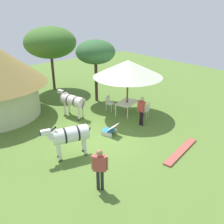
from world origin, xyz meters
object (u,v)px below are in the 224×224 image
Objects in this scene: patio_dining_table at (127,103)px; striped_lounge_chair at (110,130)px; zebra_nearest_camera at (69,135)px; acacia_tree_behind_hut at (50,42)px; zebra_by_umbrella at (72,101)px; shade_umbrella at (128,68)px; acacia_tree_right_background at (95,52)px; patio_chair_west_end at (146,109)px; patio_chair_near_lawn at (109,102)px; guest_beside_umbrella at (142,109)px; standing_watcher at (100,166)px.

patio_dining_table reaches higher than striped_lounge_chair.
patio_dining_table is 5.47m from zebra_nearest_camera.
striped_lounge_chair is at bearing -150.83° from patio_dining_table.
zebra_by_umbrella is at bearing -107.22° from acacia_tree_behind_hut.
shade_umbrella is 3.06m from acacia_tree_right_background.
acacia_tree_behind_hut is (-1.09, 7.12, 0.79)m from shade_umbrella.
patio_chair_west_end and patio_chair_near_lawn have the same top height.
acacia_tree_behind_hut reaches higher than striped_lounge_chair.
patio_dining_table is at bearing -81.25° from acacia_tree_behind_hut.
standing_watcher is (-4.99, -2.71, 0.02)m from guest_beside_umbrella.
standing_watcher is at bearing -126.88° from zebra_by_umbrella.
patio_chair_west_end is 8.97m from acacia_tree_behind_hut.
patio_dining_table is 7.78m from acacia_tree_behind_hut.
patio_chair_near_lawn is at bearing 111.45° from shade_umbrella.
patio_chair_near_lawn is at bearing -27.01° from zebra_by_umbrella.
acacia_tree_right_background is (0.46, 4.70, 2.34)m from guest_beside_umbrella.
shade_umbrella is 2.47× the size of patio_dining_table.
standing_watcher is (-5.96, -3.22, 0.49)m from patio_chair_west_end.
patio_chair_near_lawn is 7.50m from standing_watcher.
patio_chair_west_end is 5.68m from zebra_nearest_camera.
striped_lounge_chair is at bearing -94.63° from guest_beside_umbrella.
patio_dining_table is 0.34× the size of acacia_tree_behind_hut.
zebra_by_umbrella is (-2.27, 3.42, 0.02)m from guest_beside_umbrella.
striped_lounge_chair is at bearing 162.83° from patio_chair_west_end.
zebra_by_umbrella is at bearing -154.85° from acacia_tree_right_background.
patio_chair_west_end is 6.79m from standing_watcher.
zebra_by_umbrella is 6.19m from acacia_tree_behind_hut.
guest_beside_umbrella is at bearing -95.54° from acacia_tree_right_background.
striped_lounge_chair is 0.43× the size of zebra_by_umbrella.
acacia_tree_behind_hut reaches higher than standing_watcher.
patio_chair_west_end is at bearing -54.80° from zebra_by_umbrella.
standing_watcher is 4.24m from striped_lounge_chair.
standing_watcher reaches higher than patio_chair_west_end.
acacia_tree_right_background is at bearing 99.17° from standing_watcher.
zebra_nearest_camera is (-5.61, -0.66, 0.53)m from patio_chair_west_end.
patio_chair_west_end is 0.54× the size of standing_watcher.
striped_lounge_chair is 9.28m from acacia_tree_behind_hut.
standing_watcher is at bearing -173.70° from patio_chair_west_end.
standing_watcher is (-5.49, -4.38, 0.35)m from patio_dining_table.
shade_umbrella is at bearing 84.13° from standing_watcher.
zebra_nearest_camera is at bearing -85.72° from guest_beside_umbrella.
shade_umbrella is at bearing -89.25° from acacia_tree_right_background.
striped_lounge_chair is (-2.09, -2.58, -0.26)m from patio_chair_near_lawn.
shade_umbrella is 3.73m from zebra_by_umbrella.
acacia_tree_behind_hut reaches higher than patio_dining_table.
acacia_tree_behind_hut is at bearing 114.62° from standing_watcher.
acacia_tree_behind_hut is (-0.60, 8.79, 2.61)m from guest_beside_umbrella.
shade_umbrella is 0.98× the size of acacia_tree_right_background.
shade_umbrella reaches higher than patio_chair_near_lawn.
patio_dining_table is at bearing -54.40° from zebra_nearest_camera.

